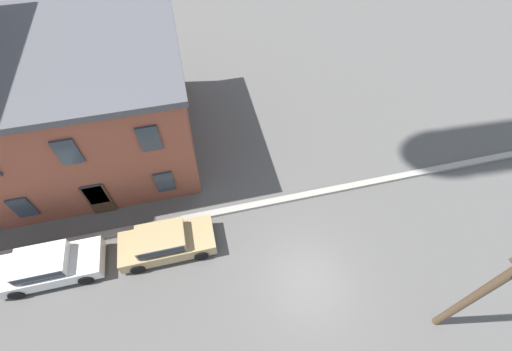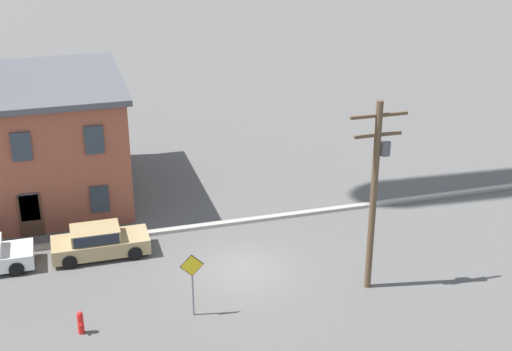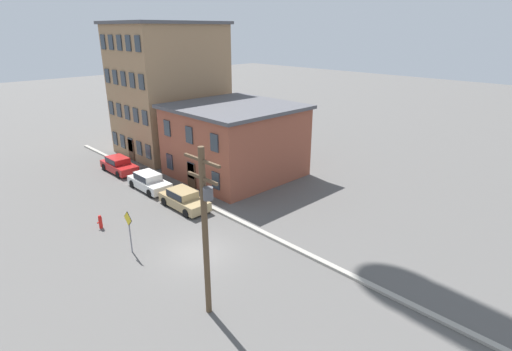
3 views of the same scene
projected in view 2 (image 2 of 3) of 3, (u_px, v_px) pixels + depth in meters
ground_plane at (243, 269)px, 31.81m from camera, size 200.00×200.00×0.00m
kerb_strip at (220, 224)px, 35.76m from camera, size 56.00×0.36×0.16m
apartment_midblock at (26, 140)px, 37.86m from camera, size 10.45×10.29×6.49m
car_tan at (99, 241)px, 32.71m from camera, size 4.40×1.92×1.43m
caution_sign at (192, 275)px, 27.78m from camera, size 0.95×0.08×2.76m
utility_pole at (375, 187)px, 28.69m from camera, size 2.40×0.44×8.28m
fire_hydrant at (81, 322)px, 27.19m from camera, size 0.24×0.34×0.96m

